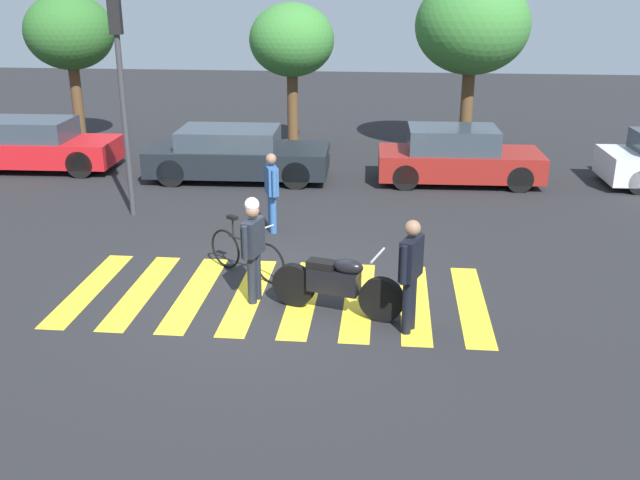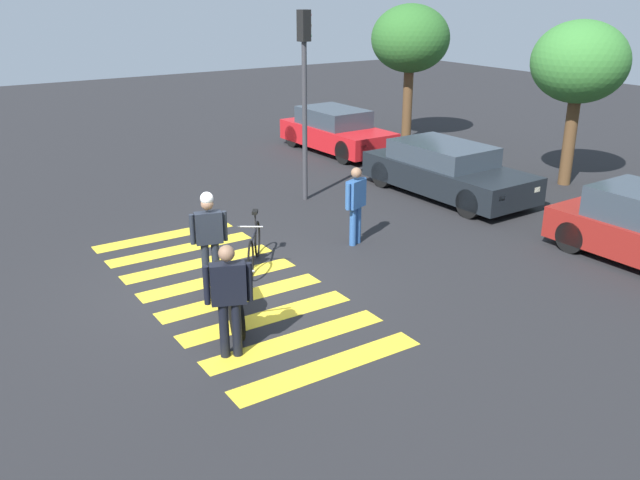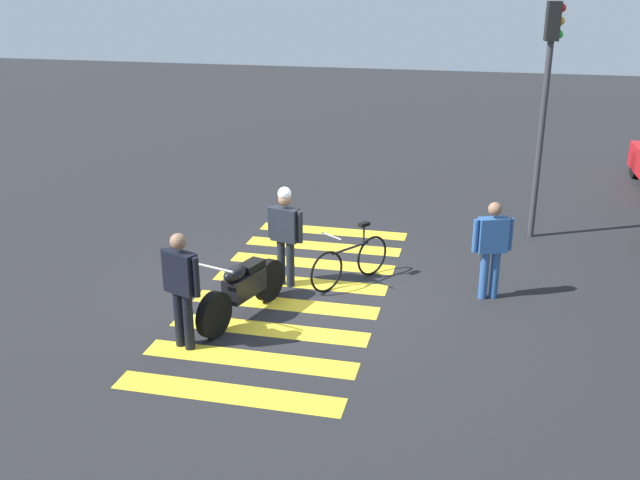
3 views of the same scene
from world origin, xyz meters
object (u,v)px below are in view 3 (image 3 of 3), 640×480
Objects in this scene: traffic_light_pole at (547,85)px; officer_on_foot at (285,230)px; police_motorcycle at (243,289)px; leaning_bicycle at (350,262)px; officer_by_motorcycle at (181,283)px; pedestrian_bystander at (492,245)px.

officer_on_foot is at bearing -50.12° from traffic_light_pole.
police_motorcycle is 2.14m from leaning_bicycle.
leaning_bicycle is 5.14m from traffic_light_pole.
officer_by_motorcycle is at bearing -40.02° from traffic_light_pole.
officer_on_foot reaches higher than pedestrian_bystander.
leaning_bicycle is (-1.67, 1.35, -0.08)m from police_motorcycle.
officer_on_foot is 2.56m from officer_by_motorcycle.
leaning_bicycle is 2.37m from pedestrian_bystander.
police_motorcycle is 0.46× the size of traffic_light_pole.
officer_on_foot is (0.33, -1.04, 0.60)m from leaning_bicycle.
traffic_light_pole is (-3.47, 4.16, 2.02)m from officer_on_foot.
police_motorcycle is at bearing -38.94° from leaning_bicycle.
leaning_bicycle is at bearing -91.99° from pedestrian_bystander.
police_motorcycle is at bearing -66.53° from pedestrian_bystander.
officer_by_motorcycle is 0.38× the size of traffic_light_pole.
traffic_light_pole is (-4.80, 4.46, 2.54)m from police_motorcycle.
police_motorcycle is 1.22× the size of officer_by_motorcycle.
traffic_light_pole is (-3.14, 3.11, 2.62)m from leaning_bicycle.
pedestrian_bystander reaches higher than police_motorcycle.
police_motorcycle is 1.39× the size of leaning_bicycle.
police_motorcycle is at bearing 155.56° from officer_by_motorcycle.
officer_by_motorcycle is at bearing -57.10° from pedestrian_bystander.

